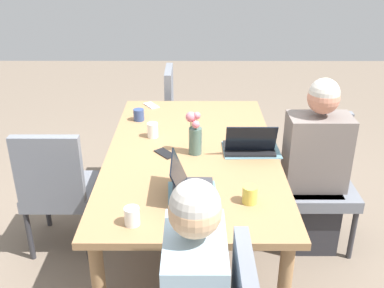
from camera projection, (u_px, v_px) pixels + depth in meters
ground_plane at (192, 242)px, 3.18m from camera, size 10.00×10.00×0.00m
dining_table at (192, 161)px, 2.90m from camera, size 1.90×1.08×0.72m
chair_far_left_mid at (319, 174)px, 3.06m from camera, size 0.44×0.44×0.90m
person_far_left_mid at (313, 175)px, 2.98m from camera, size 0.36×0.40×1.19m
chair_near_left_far at (57, 185)px, 2.92m from camera, size 0.44×0.44×0.90m
chair_head_left_right_near at (182, 111)px, 4.14m from camera, size 0.44×0.44×0.90m
flower_vase at (195, 134)px, 2.79m from camera, size 0.09×0.10×0.28m
placemat_head_right_left_near at (193, 199)px, 2.36m from camera, size 0.37×0.28×0.00m
placemat_far_left_mid at (251, 150)px, 2.89m from camera, size 0.27×0.37×0.00m
laptop_head_right_left_near at (189, 188)px, 2.37m from camera, size 0.32×0.22×0.20m
laptop_far_left_mid at (249, 146)px, 2.85m from camera, size 0.22×0.32×0.20m
coffee_mug_near_left at (153, 130)px, 3.05m from camera, size 0.07×0.07×0.10m
coffee_mug_near_right at (198, 226)px, 2.07m from camera, size 0.08×0.08×0.08m
coffee_mug_centre_left at (250, 195)px, 2.31m from camera, size 0.08×0.08×0.09m
coffee_mug_centre_right at (132, 216)px, 2.13m from camera, size 0.07×0.07×0.09m
coffee_mug_far_left at (139, 115)px, 3.33m from camera, size 0.08×0.08×0.09m
phone_black at (165, 153)px, 2.83m from camera, size 0.16×0.15×0.01m
phone_silver at (151, 105)px, 3.63m from camera, size 0.17×0.14×0.01m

